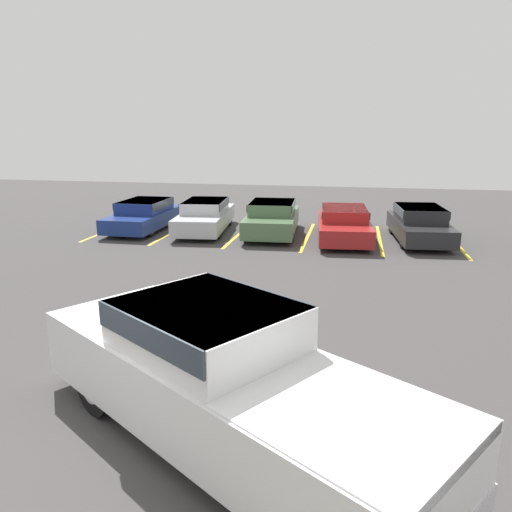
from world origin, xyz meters
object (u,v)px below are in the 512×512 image
object	(u,v)px
pickup_truck	(225,379)
parked_sedan_d	(344,222)
parked_sedan_c	(272,217)
parked_sedan_e	(420,223)
parked_sedan_b	(205,215)
parked_sedan_a	(145,214)

from	to	relation	value
pickup_truck	parked_sedan_d	size ratio (longest dim) A/B	1.28
pickup_truck	parked_sedan_d	xyz separation A→B (m)	(1.15, 12.81, -0.28)
parked_sedan_c	parked_sedan_e	world-z (taller)	parked_sedan_c
parked_sedan_d	parked_sedan_e	bearing A→B (deg)	90.91
parked_sedan_b	pickup_truck	bearing A→B (deg)	12.23
parked_sedan_b	parked_sedan_d	size ratio (longest dim) A/B	0.99
pickup_truck	parked_sedan_e	xyz separation A→B (m)	(3.85, 13.06, -0.24)
parked_sedan_a	parked_sedan_c	size ratio (longest dim) A/B	1.02
parked_sedan_d	parked_sedan_e	world-z (taller)	parked_sedan_e
parked_sedan_b	parked_sedan_e	bearing A→B (deg)	82.87
parked_sedan_a	parked_sedan_b	xyz separation A→B (m)	(2.51, 0.12, 0.02)
pickup_truck	parked_sedan_e	bearing A→B (deg)	107.44
parked_sedan_d	parked_sedan_e	size ratio (longest dim) A/B	1.07
pickup_truck	parked_sedan_b	bearing A→B (deg)	141.80
pickup_truck	parked_sedan_b	distance (m)	13.94
parked_sedan_a	parked_sedan_d	distance (m)	7.95
parked_sedan_d	parked_sedan_e	xyz separation A→B (m)	(2.70, 0.25, 0.04)
parked_sedan_b	parked_sedan_c	size ratio (longest dim) A/B	1.08
pickup_truck	parked_sedan_a	bearing A→B (deg)	151.23
parked_sedan_a	parked_sedan_e	distance (m)	10.65
parked_sedan_e	pickup_truck	bearing A→B (deg)	-21.28
parked_sedan_b	parked_sedan_d	world-z (taller)	parked_sedan_b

